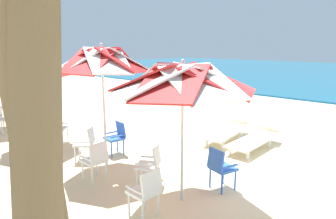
# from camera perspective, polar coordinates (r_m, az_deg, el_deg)

# --- Properties ---
(ground_plane) EXTENTS (80.00, 80.00, 0.00)m
(ground_plane) POSITION_cam_1_polar(r_m,az_deg,el_deg) (7.14, 21.48, -12.11)
(ground_plane) COLOR beige
(beach_umbrella_0) EXTENTS (2.57, 2.57, 2.61)m
(beach_umbrella_0) POSITION_cam_1_polar(r_m,az_deg,el_deg) (5.13, 2.84, 5.71)
(beach_umbrella_0) COLOR silver
(beach_umbrella_0) RESTS_ON ground
(plastic_chair_0) EXTENTS (0.48, 0.45, 0.87)m
(plastic_chair_0) POSITION_cam_1_polar(r_m,az_deg,el_deg) (5.11, -4.21, -15.09)
(plastic_chair_0) COLOR white
(plastic_chair_0) RESTS_ON ground
(plastic_chair_1) EXTENTS (0.55, 0.57, 0.87)m
(plastic_chair_1) POSITION_cam_1_polar(r_m,az_deg,el_deg) (6.08, 10.00, -10.63)
(plastic_chair_1) COLOR blue
(plastic_chair_1) RESTS_ON ground
(plastic_chair_2) EXTENTS (0.62, 0.61, 0.87)m
(plastic_chair_2) POSITION_cam_1_polar(r_m,az_deg,el_deg) (6.14, -3.34, -10.22)
(plastic_chair_2) COLOR white
(plastic_chair_2) RESTS_ON ground
(beach_umbrella_1) EXTENTS (2.15, 2.15, 2.89)m
(beach_umbrella_1) POSITION_cam_1_polar(r_m,az_deg,el_deg) (6.86, -12.51, 9.01)
(beach_umbrella_1) COLOR silver
(beach_umbrella_1) RESTS_ON ground
(plastic_chair_3) EXTENTS (0.47, 0.44, 0.87)m
(plastic_chair_3) POSITION_cam_1_polar(r_m,az_deg,el_deg) (6.54, -13.67, -9.14)
(plastic_chair_3) COLOR white
(plastic_chair_3) RESTS_ON ground
(plastic_chair_4) EXTENTS (0.63, 0.63, 0.87)m
(plastic_chair_4) POSITION_cam_1_polar(r_m,az_deg,el_deg) (7.69, -15.36, -5.96)
(plastic_chair_4) COLOR white
(plastic_chair_4) RESTS_ON ground
(plastic_chair_5) EXTENTS (0.51, 0.54, 0.87)m
(plastic_chair_5) POSITION_cam_1_polar(r_m,az_deg,el_deg) (8.00, -9.83, -4.98)
(plastic_chair_5) COLOR blue
(plastic_chair_5) RESTS_ON ground
(beach_umbrella_2) EXTENTS (2.15, 2.15, 2.67)m
(beach_umbrella_2) POSITION_cam_1_polar(r_m,az_deg,el_deg) (9.07, -24.01, 7.52)
(beach_umbrella_2) COLOR silver
(beach_umbrella_2) RESTS_ON ground
(plastic_chair_6) EXTENTS (0.62, 0.63, 0.87)m
(plastic_chair_6) POSITION_cam_1_polar(r_m,az_deg,el_deg) (10.29, -26.10, -2.20)
(plastic_chair_6) COLOR white
(plastic_chair_6) RESTS_ON ground
(plastic_chair_7) EXTENTS (0.63, 0.62, 0.87)m
(plastic_chair_7) POSITION_cam_1_polar(r_m,az_deg,el_deg) (9.37, -20.55, -3.05)
(plastic_chair_7) COLOR white
(plastic_chair_7) RESTS_ON ground
(beach_umbrella_3) EXTENTS (2.17, 2.17, 2.68)m
(beach_umbrella_3) POSITION_cam_1_polar(r_m,az_deg,el_deg) (11.60, -28.89, 8.07)
(beach_umbrella_3) COLOR silver
(beach_umbrella_3) RESTS_ON ground
(plastic_chair_9) EXTENTS (0.60, 0.62, 0.87)m
(plastic_chair_9) POSITION_cam_1_polar(r_m,az_deg,el_deg) (11.21, -28.63, -1.35)
(plastic_chair_9) COLOR white
(plastic_chair_9) RESTS_ON ground
(plastic_chair_10) EXTENTS (0.63, 0.63, 0.87)m
(plastic_chair_10) POSITION_cam_1_polar(r_m,az_deg,el_deg) (11.87, -24.03, -0.23)
(plastic_chair_10) COLOR white
(plastic_chair_10) RESTS_ON ground
(sun_lounger_1) EXTENTS (0.65, 2.15, 0.62)m
(sun_lounger_1) POSITION_cam_1_polar(r_m,az_deg,el_deg) (8.67, 16.16, -5.42)
(sun_lounger_1) COLOR white
(sun_lounger_1) RESTS_ON ground
(sun_lounger_2) EXTENTS (0.89, 2.21, 0.62)m
(sun_lounger_2) POSITION_cam_1_polar(r_m,az_deg,el_deg) (9.28, 11.21, -4.02)
(sun_lounger_2) COLOR white
(sun_lounger_2) RESTS_ON ground
(palm_tree_3) EXTENTS (2.68, 2.58, 4.21)m
(palm_tree_3) POSITION_cam_1_polar(r_m,az_deg,el_deg) (2.30, -24.50, 1.41)
(palm_tree_3) COLOR brown
(palm_tree_3) RESTS_ON ground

